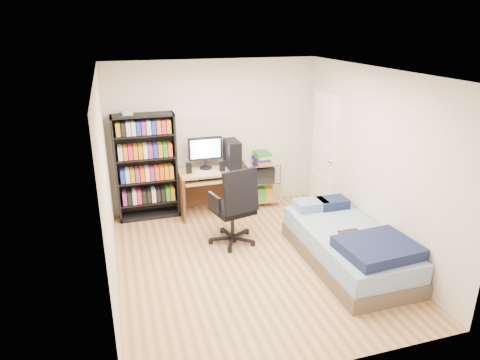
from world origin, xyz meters
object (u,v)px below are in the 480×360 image
object	(u,v)px
bed	(349,246)
office_chair	(234,220)
computer_desk	(216,173)
media_shelf	(146,166)

from	to	relation	value
bed	office_chair	bearing A→B (deg)	142.75
computer_desk	office_chair	xyz separation A→B (m)	(-0.02, -1.16, -0.32)
computer_desk	office_chair	size ratio (longest dim) A/B	1.10
bed	media_shelf	bearing A→B (deg)	136.50
computer_desk	office_chair	distance (m)	1.21
computer_desk	bed	xyz separation A→B (m)	(1.28, -2.15, -0.44)
media_shelf	computer_desk	distance (m)	1.13
office_chair	bed	distance (m)	1.63
media_shelf	computer_desk	size ratio (longest dim) A/B	1.38
computer_desk	bed	bearing A→B (deg)	-59.25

